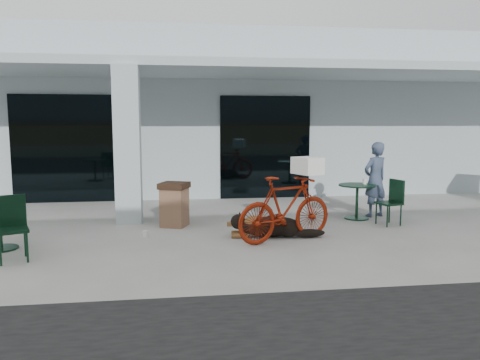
{
  "coord_description": "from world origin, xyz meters",
  "views": [
    {
      "loc": [
        -0.55,
        -7.22,
        2.01
      ],
      "look_at": [
        0.56,
        0.89,
        1.0
      ],
      "focal_mm": 35.0,
      "sensor_mm": 36.0,
      "label": 1
    }
  ],
  "objects": [
    {
      "name": "cafe_chair_far_b",
      "position": [
        3.57,
        1.34,
        0.45
      ],
      "size": [
        0.53,
        0.5,
        0.89
      ],
      "primitive_type": null,
      "rotation": [
        0.0,
        0.0,
        -1.31
      ],
      "color": "#11321F",
      "rests_on": "ground"
    },
    {
      "name": "cafe_chair_near",
      "position": [
        -2.92,
        -0.21,
        0.47
      ],
      "size": [
        0.57,
        0.59,
        0.95
      ],
      "primitive_type": null,
      "rotation": [
        0.0,
        0.0,
        0.37
      ],
      "color": "#11321F",
      "rests_on": "ground"
    },
    {
      "name": "person",
      "position": [
        3.65,
        2.18,
        0.8
      ],
      "size": [
        0.68,
        0.57,
        1.6
      ],
      "primitive_type": "imported",
      "rotation": [
        0.0,
        0.0,
        3.51
      ],
      "color": "#39475F",
      "rests_on": "ground"
    },
    {
      "name": "cup_on_table",
      "position": [
        3.36,
        2.04,
        0.78
      ],
      "size": [
        0.11,
        0.11,
        0.11
      ],
      "primitive_type": "cylinder",
      "rotation": [
        0.0,
        0.0,
        -0.34
      ],
      "color": "white",
      "rests_on": "cafe_table_far"
    },
    {
      "name": "column",
      "position": [
        -1.5,
        2.3,
        1.56
      ],
      "size": [
        0.5,
        0.5,
        3.12
      ],
      "primitive_type": "cube",
      "color": "#AFC0C6",
      "rests_on": "ground"
    },
    {
      "name": "storefront_glass_left",
      "position": [
        -3.2,
        4.98,
        1.35
      ],
      "size": [
        2.8,
        0.06,
        2.7
      ],
      "primitive_type": "cube",
      "color": "black",
      "rests_on": "ground"
    },
    {
      "name": "laundry_basket",
      "position": [
        1.69,
        0.57,
        1.27
      ],
      "size": [
        0.52,
        0.59,
        0.29
      ],
      "primitive_type": "cube",
      "rotation": [
        0.0,
        0.0,
        1.96
      ],
      "color": "white",
      "rests_on": "bicycle"
    },
    {
      "name": "ground",
      "position": [
        0.0,
        0.0,
        0.0
      ],
      "size": [
        80.0,
        80.0,
        0.0
      ],
      "primitive_type": "plane",
      "color": "#BAB9AF",
      "rests_on": "ground"
    },
    {
      "name": "dog",
      "position": [
        1.09,
        0.7,
        0.21
      ],
      "size": [
        1.3,
        0.56,
        0.42
      ],
      "primitive_type": null,
      "rotation": [
        0.0,
        0.0,
        -0.11
      ],
      "color": "black",
      "rests_on": "ground"
    },
    {
      "name": "overhang",
      "position": [
        0.0,
        3.6,
        3.21
      ],
      "size": [
        22.0,
        2.8,
        0.18
      ],
      "primitive_type": "cube",
      "color": "#AFC0C6",
      "rests_on": "column"
    },
    {
      "name": "cafe_table_near",
      "position": [
        -3.34,
        0.5,
        0.37
      ],
      "size": [
        0.98,
        0.98,
        0.74
      ],
      "primitive_type": null,
      "rotation": [
        0.0,
        0.0,
        -0.3
      ],
      "color": "#11321F",
      "rests_on": "ground"
    },
    {
      "name": "trash_receptacle",
      "position": [
        -0.6,
        1.8,
        0.43
      ],
      "size": [
        0.65,
        0.65,
        0.86
      ],
      "primitive_type": null,
      "rotation": [
        0.0,
        0.0,
        -0.38
      ],
      "color": "brown",
      "rests_on": "ground"
    },
    {
      "name": "bicycle",
      "position": [
        1.28,
        0.4,
        0.56
      ],
      "size": [
        1.93,
        1.2,
        1.12
      ],
      "primitive_type": "imported",
      "rotation": [
        0.0,
        0.0,
        1.96
      ],
      "color": "maroon",
      "rests_on": "ground"
    },
    {
      "name": "cafe_table_far",
      "position": [
        3.18,
        2.0,
        0.36
      ],
      "size": [
        0.99,
        0.99,
        0.72
      ],
      "primitive_type": null,
      "rotation": [
        0.0,
        0.0,
        -0.34
      ],
      "color": "#11321F",
      "rests_on": "ground"
    },
    {
      "name": "storefront_glass_right",
      "position": [
        1.8,
        4.98,
        1.35
      ],
      "size": [
        2.4,
        0.06,
        2.7
      ],
      "primitive_type": "cube",
      "color": "black",
      "rests_on": "ground"
    },
    {
      "name": "cup_near_dog",
      "position": [
        -1.11,
        1.0,
        0.06
      ],
      "size": [
        0.1,
        0.1,
        0.11
      ],
      "primitive_type": "cylinder",
      "rotation": [
        0.0,
        0.0,
        -0.14
      ],
      "color": "white",
      "rests_on": "ground"
    },
    {
      "name": "building",
      "position": [
        0.0,
        8.5,
        2.25
      ],
      "size": [
        22.0,
        7.0,
        4.5
      ],
      "primitive_type": "cube",
      "color": "#AFC0C6",
      "rests_on": "ground"
    }
  ]
}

